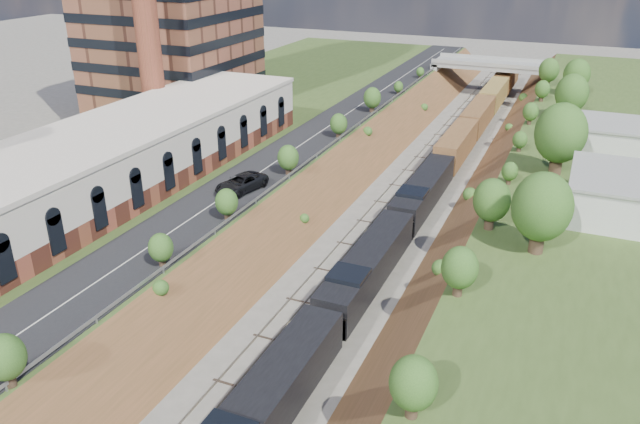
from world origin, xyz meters
TOP-DOWN VIEW (x-y plane):
  - platform_left at (-33.00, 60.00)m, footprint 44.00×180.00m
  - embankment_left at (-11.00, 60.00)m, footprint 10.00×180.00m
  - embankment_right at (11.00, 60.00)m, footprint 10.00×180.00m
  - rail_left_track at (-2.60, 60.00)m, footprint 1.58×180.00m
  - rail_right_track at (2.60, 60.00)m, footprint 1.58×180.00m
  - road at (-15.50, 60.00)m, footprint 8.00×180.00m
  - guardrail at (-11.40, 59.80)m, footprint 0.10×171.00m
  - commercial_building at (-28.00, 38.00)m, footprint 14.30×62.30m
  - overpass at (0.00, 122.00)m, footprint 24.50×8.30m
  - white_building_near at (23.50, 52.00)m, footprint 9.00×12.00m
  - white_building_far at (23.00, 74.00)m, footprint 8.00×10.00m
  - tree_right_large at (17.00, 40.00)m, footprint 5.25×5.25m
  - tree_left_crest at (-11.80, 20.00)m, footprint 2.45×2.45m
  - freight_train at (2.60, 73.00)m, footprint 3.26×130.76m
  - suv at (-14.56, 42.25)m, footprint 4.42×7.01m

SIDE VIEW (x-z plane):
  - embankment_left at x=-11.00m, z-range -5.00..5.00m
  - embankment_right at x=11.00m, z-range -5.00..5.00m
  - rail_left_track at x=-2.60m, z-range 0.00..0.18m
  - rail_right_track at x=2.60m, z-range 0.00..0.18m
  - platform_left at x=-33.00m, z-range 0.00..5.00m
  - freight_train at x=2.60m, z-range 0.30..5.11m
  - overpass at x=0.00m, z-range 1.22..8.62m
  - road at x=-15.50m, z-range 5.00..5.10m
  - guardrail at x=-11.40m, z-range 5.20..5.90m
  - suv at x=-14.56m, z-range 5.10..6.90m
  - white_building_far at x=23.00m, z-range 5.00..8.60m
  - white_building_near at x=23.50m, z-range 5.00..9.00m
  - tree_left_crest at x=-11.80m, z-range 5.26..8.82m
  - commercial_building at x=-28.00m, z-range 5.01..12.01m
  - tree_right_large at x=17.00m, z-range 5.58..13.19m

